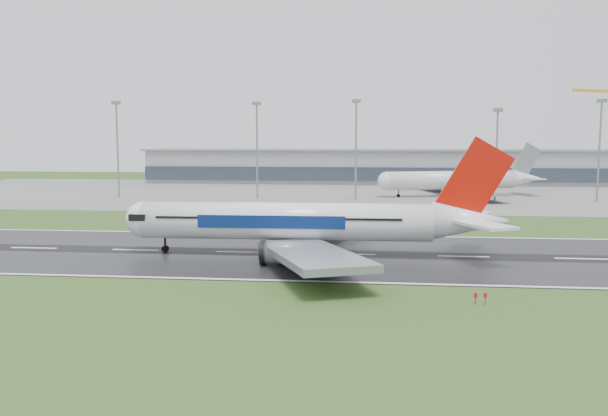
# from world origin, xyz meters

# --- Properties ---
(ground) EXTENTS (520.00, 520.00, 0.00)m
(ground) POSITION_xyz_m (0.00, 0.00, 0.00)
(ground) COLOR #2B4A1B
(ground) RESTS_ON ground
(runway) EXTENTS (400.00, 45.00, 0.10)m
(runway) POSITION_xyz_m (0.00, 0.00, 0.05)
(runway) COLOR black
(runway) RESTS_ON ground
(apron) EXTENTS (400.00, 130.00, 0.08)m
(apron) POSITION_xyz_m (0.00, 125.00, 0.04)
(apron) COLOR slate
(apron) RESTS_ON ground
(terminal) EXTENTS (240.00, 36.00, 15.00)m
(terminal) POSITION_xyz_m (0.00, 185.00, 7.50)
(terminal) COLOR gray
(terminal) RESTS_ON ground
(main_airliner) EXTENTS (69.44, 66.25, 20.14)m
(main_airliner) POSITION_xyz_m (-26.73, -0.86, 10.17)
(main_airliner) COLOR white
(main_airliner) RESTS_ON runway
(parked_airliner) EXTENTS (77.37, 74.44, 18.52)m
(parked_airliner) POSITION_xyz_m (15.04, 117.21, 9.34)
(parked_airliner) COLOR silver
(parked_airliner) RESTS_ON apron
(floodmast_0) EXTENTS (0.64, 0.64, 32.57)m
(floodmast_0) POSITION_xyz_m (-104.98, 100.00, 16.28)
(floodmast_0) COLOR gray
(floodmast_0) RESTS_ON ground
(floodmast_1) EXTENTS (0.64, 0.64, 32.03)m
(floodmast_1) POSITION_xyz_m (-55.19, 100.00, 16.01)
(floodmast_1) COLOR gray
(floodmast_1) RESTS_ON ground
(floodmast_2) EXTENTS (0.64, 0.64, 32.64)m
(floodmast_2) POSITION_xyz_m (-21.32, 100.00, 16.32)
(floodmast_2) COLOR gray
(floodmast_2) RESTS_ON ground
(floodmast_3) EXTENTS (0.64, 0.64, 29.48)m
(floodmast_3) POSITION_xyz_m (24.93, 100.00, 14.74)
(floodmast_3) COLOR gray
(floodmast_3) RESTS_ON ground
(floodmast_4) EXTENTS (0.64, 0.64, 32.25)m
(floodmast_4) POSITION_xyz_m (57.39, 100.00, 16.12)
(floodmast_4) COLOR gray
(floodmast_4) RESTS_ON ground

